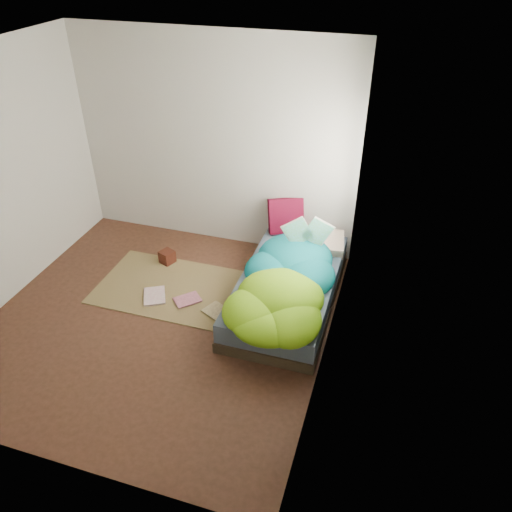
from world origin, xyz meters
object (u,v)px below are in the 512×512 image
at_px(wooden_box, 167,257).
at_px(floor_book_b, 184,295).
at_px(open_book, 308,224).
at_px(pillow_magenta, 286,216).
at_px(floor_book_a, 144,297).
at_px(bed, 288,289).

height_order(wooden_box, floor_book_b, wooden_box).
relative_size(open_book, wooden_box, 2.90).
relative_size(pillow_magenta, wooden_box, 2.70).
distance_m(wooden_box, floor_book_b, 0.73).
bearing_deg(floor_book_a, bed, -11.91).
xyz_separation_m(pillow_magenta, open_book, (0.39, -0.58, 0.27)).
relative_size(bed, wooden_box, 12.90).
relative_size(pillow_magenta, floor_book_a, 1.30).
distance_m(wooden_box, floor_book_a, 0.73).
xyz_separation_m(pillow_magenta, wooden_box, (-1.33, -0.63, -0.46)).
height_order(bed, pillow_magenta, pillow_magenta).
xyz_separation_m(bed, pillow_magenta, (-0.27, 0.91, 0.38)).
bearing_deg(wooden_box, pillow_magenta, 25.50).
bearing_deg(open_book, wooden_box, 165.45).
height_order(bed, wooden_box, bed).
bearing_deg(wooden_box, bed, -10.03).
bearing_deg(floor_book_a, wooden_box, 66.35).
bearing_deg(bed, open_book, 71.25).
height_order(open_book, floor_book_b, open_book).
bearing_deg(wooden_box, open_book, 1.85).
distance_m(pillow_magenta, open_book, 0.74).
xyz_separation_m(bed, open_book, (0.11, 0.34, 0.65)).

